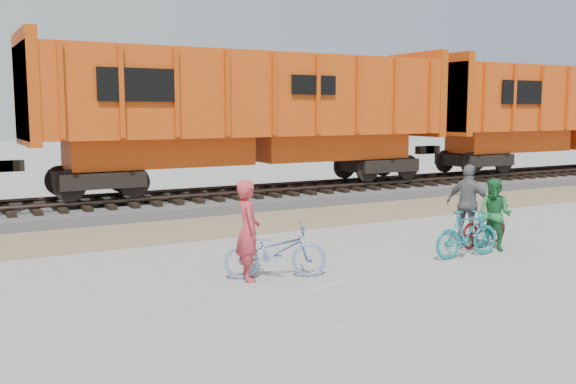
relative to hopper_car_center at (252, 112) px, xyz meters
name	(u,v)px	position (x,y,z in m)	size (l,w,h in m)	color
ground	(350,270)	(-2.29, -9.00, -3.01)	(120.00, 120.00, 0.00)	#9E9E99
gravel_strip	(233,225)	(-2.29, -3.50, -3.00)	(120.00, 3.00, 0.02)	#897A55
ballast_bed	(187,203)	(-2.29, 0.00, -2.86)	(120.00, 4.00, 0.30)	slate
track	(187,193)	(-2.29, 0.00, -2.53)	(120.00, 2.60, 0.24)	black
hopper_car_center	(252,112)	(0.00, 0.00, 0.00)	(14.00, 3.13, 4.65)	black
hopper_car_right	(560,111)	(15.00, 0.00, 0.00)	(14.00, 3.13, 4.65)	black
bicycle_blue	(275,251)	(-3.82, -8.82, -2.51)	(0.66, 1.88, 0.99)	#7996D0
bicycle_teal	(467,234)	(0.45, -9.30, -2.51)	(0.47, 1.66, 1.00)	#137D89
bicycle_maroon	(484,225)	(1.64, -8.62, -2.54)	(0.61, 1.76, 0.92)	#460F13
person_solo	(248,230)	(-4.32, -8.72, -2.10)	(0.66, 0.43, 1.82)	#BD343C
person_man	(495,215)	(1.45, -9.10, -2.21)	(0.77, 0.60, 1.58)	#206A33
person_woman	(468,204)	(1.54, -8.22, -2.09)	(1.07, 0.45, 1.82)	slate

